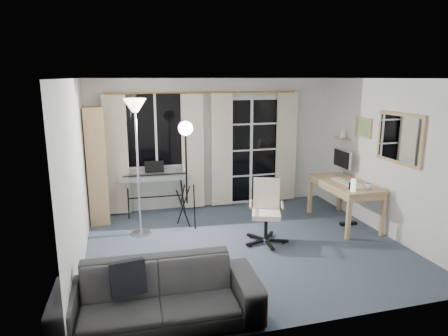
% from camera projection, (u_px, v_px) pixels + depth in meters
% --- Properties ---
extents(floor, '(4.50, 4.00, 0.02)m').
position_uv_depth(floor, '(245.00, 246.00, 5.87)').
color(floor, '#3E495A').
rests_on(floor, ground).
extents(window, '(1.20, 0.08, 1.40)m').
position_uv_depth(window, '(156.00, 130.00, 7.12)').
color(window, white).
rests_on(window, floor).
extents(french_door, '(1.32, 0.09, 2.11)m').
position_uv_depth(french_door, '(250.00, 151.00, 7.69)').
color(french_door, white).
rests_on(french_door, floor).
extents(curtains, '(3.60, 0.07, 2.13)m').
position_uv_depth(curtains, '(207.00, 151.00, 7.36)').
color(curtains, gold).
rests_on(curtains, floor).
extents(bookshelf, '(0.35, 0.92, 1.95)m').
position_uv_depth(bookshelf, '(95.00, 166.00, 6.83)').
color(bookshelf, tan).
rests_on(bookshelf, floor).
extents(torchiere_lamp, '(0.35, 0.35, 2.11)m').
position_uv_depth(torchiere_lamp, '(136.00, 127.00, 5.92)').
color(torchiere_lamp, '#B2B2B7').
rests_on(torchiere_lamp, floor).
extents(keyboard_piano, '(1.26, 0.63, 0.90)m').
position_uv_depth(keyboard_piano, '(155.00, 178.00, 7.03)').
color(keyboard_piano, black).
rests_on(keyboard_piano, floor).
extents(studio_light, '(0.35, 0.36, 1.81)m').
position_uv_depth(studio_light, '(186.00, 141.00, 6.23)').
color(studio_light, black).
rests_on(studio_light, floor).
extents(office_chair, '(0.66, 0.67, 0.95)m').
position_uv_depth(office_chair, '(266.00, 205.00, 5.95)').
color(office_chair, black).
rests_on(office_chair, floor).
extents(desk, '(0.69, 1.36, 0.72)m').
position_uv_depth(desk, '(345.00, 187.00, 6.62)').
color(desk, tan).
rests_on(desk, floor).
extents(monitor, '(0.18, 0.52, 0.45)m').
position_uv_depth(monitor, '(342.00, 160.00, 7.01)').
color(monitor, silver).
rests_on(monitor, desk).
extents(desk_clutter, '(0.43, 0.82, 0.92)m').
position_uv_depth(desk_clutter, '(349.00, 195.00, 6.41)').
color(desk_clutter, white).
rests_on(desk_clutter, desk).
extents(mug, '(0.12, 0.10, 0.12)m').
position_uv_depth(mug, '(369.00, 186.00, 6.14)').
color(mug, silver).
rests_on(mug, desk).
extents(wall_mirror, '(0.04, 0.94, 0.74)m').
position_uv_depth(wall_mirror, '(400.00, 138.00, 5.77)').
color(wall_mirror, tan).
rests_on(wall_mirror, floor).
extents(framed_print, '(0.03, 0.42, 0.32)m').
position_uv_depth(framed_print, '(363.00, 128.00, 6.61)').
color(framed_print, tan).
rests_on(framed_print, floor).
extents(wall_shelf, '(0.16, 0.30, 0.18)m').
position_uv_depth(wall_shelf, '(343.00, 135.00, 7.10)').
color(wall_shelf, tan).
rests_on(wall_shelf, floor).
extents(sofa, '(2.05, 0.68, 0.79)m').
position_uv_depth(sofa, '(158.00, 286.00, 3.96)').
color(sofa, '#2E2E31').
rests_on(sofa, floor).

